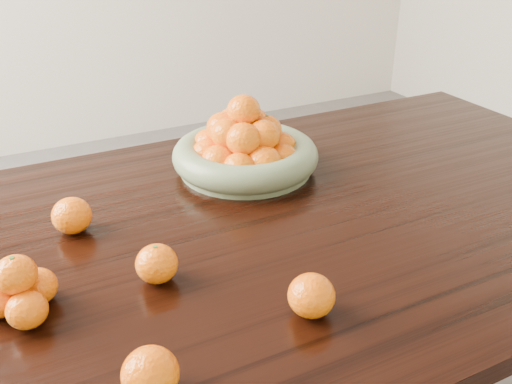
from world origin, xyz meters
name	(u,v)px	position (x,y,z in m)	size (l,w,h in m)	color
dining_table	(237,265)	(0.00, 0.00, 0.66)	(2.00, 1.00, 0.75)	black
fruit_bowl	(245,150)	(0.13, 0.23, 0.80)	(0.34, 0.34, 0.18)	#6A7757
orange_pyramid	(20,292)	(-0.41, -0.09, 0.79)	(0.12, 0.12, 0.10)	orange
loose_orange_0	(157,264)	(-0.19, -0.10, 0.78)	(0.07, 0.07, 0.07)	orange
loose_orange_1	(150,374)	(-0.28, -0.33, 0.79)	(0.08, 0.08, 0.07)	orange
loose_orange_2	(311,296)	(-0.01, -0.29, 0.78)	(0.07, 0.07, 0.07)	orange
loose_orange_3	(72,215)	(-0.29, 0.13, 0.79)	(0.08, 0.08, 0.07)	orange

